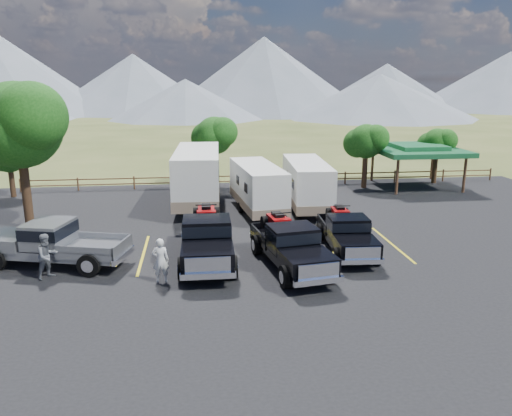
{
  "coord_description": "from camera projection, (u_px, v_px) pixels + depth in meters",
  "views": [
    {
      "loc": [
        -3.48,
        -18.3,
        7.89
      ],
      "look_at": [
        -0.51,
        5.87,
        1.6
      ],
      "focal_mm": 35.0,
      "sensor_mm": 36.0,
      "label": 1
    }
  ],
  "objects": [
    {
      "name": "mountain_range",
      "position": [
        175.0,
        79.0,
        118.94
      ],
      "size": [
        209.0,
        71.0,
        20.0
      ],
      "color": "slate",
      "rests_on": "ground"
    },
    {
      "name": "tree_ne_a",
      "position": [
        366.0,
        141.0,
        36.51
      ],
      "size": [
        3.11,
        2.92,
        4.76
      ],
      "color": "black",
      "rests_on": "ground"
    },
    {
      "name": "tree_ne_b",
      "position": [
        437.0,
        143.0,
        38.26
      ],
      "size": [
        2.77,
        2.59,
        4.27
      ],
      "color": "black",
      "rests_on": "ground"
    },
    {
      "name": "trailer_left",
      "position": [
        198.0,
        177.0,
        31.41
      ],
      "size": [
        3.08,
        10.36,
        3.59
      ],
      "rotation": [
        0.0,
        0.0,
        -0.05
      ],
      "color": "white",
      "rests_on": "asphalt_lot"
    },
    {
      "name": "pavilion",
      "position": [
        417.0,
        150.0,
        37.14
      ],
      "size": [
        6.2,
        6.2,
        3.22
      ],
      "color": "brown",
      "rests_on": "ground"
    },
    {
      "name": "tree_nw_small",
      "position": [
        9.0,
        157.0,
        33.73
      ],
      "size": [
        2.59,
        2.43,
        3.85
      ],
      "color": "black",
      "rests_on": "ground"
    },
    {
      "name": "tree_north",
      "position": [
        214.0,
        136.0,
        37.04
      ],
      "size": [
        3.46,
        3.24,
        5.25
      ],
      "color": "black",
      "rests_on": "ground"
    },
    {
      "name": "person_b",
      "position": [
        47.0,
        256.0,
        20.14
      ],
      "size": [
        1.14,
        1.15,
        1.87
      ],
      "primitive_type": "imported",
      "rotation": [
        0.0,
        0.0,
        0.81
      ],
      "color": "slate",
      "rests_on": "asphalt_lot"
    },
    {
      "name": "rig_center",
      "position": [
        290.0,
        244.0,
        21.36
      ],
      "size": [
        2.96,
        6.5,
        2.09
      ],
      "rotation": [
        0.0,
        0.0,
        0.16
      ],
      "color": "black",
      "rests_on": "asphalt_lot"
    },
    {
      "name": "ground",
      "position": [
        286.0,
        283.0,
        19.97
      ],
      "size": [
        320.0,
        320.0,
        0.0
      ],
      "primitive_type": "plane",
      "color": "#3D4C20",
      "rests_on": "ground"
    },
    {
      "name": "trailer_center",
      "position": [
        258.0,
        188.0,
        29.92
      ],
      "size": [
        2.9,
        8.43,
        2.91
      ],
      "rotation": [
        0.0,
        0.0,
        0.11
      ],
      "color": "white",
      "rests_on": "asphalt_lot"
    },
    {
      "name": "asphalt_lot",
      "position": [
        275.0,
        257.0,
        22.85
      ],
      "size": [
        44.0,
        34.0,
        0.04
      ],
      "primitive_type": "cube",
      "color": "black",
      "rests_on": "ground"
    },
    {
      "name": "person_a",
      "position": [
        161.0,
        260.0,
        19.71
      ],
      "size": [
        0.68,
        0.46,
        1.83
      ],
      "primitive_type": "imported",
      "rotation": [
        0.0,
        0.0,
        3.11
      ],
      "color": "white",
      "rests_on": "asphalt_lot"
    },
    {
      "name": "trailer_right",
      "position": [
        307.0,
        185.0,
        30.71
      ],
      "size": [
        2.63,
        8.62,
        2.99
      ],
      "rotation": [
        0.0,
        0.0,
        -0.06
      ],
      "color": "white",
      "rests_on": "asphalt_lot"
    },
    {
      "name": "tree_big_nw",
      "position": [
        18.0,
        125.0,
        25.76
      ],
      "size": [
        5.54,
        5.18,
        7.84
      ],
      "color": "black",
      "rests_on": "ground"
    },
    {
      "name": "pickup_silver",
      "position": [
        54.0,
        243.0,
        21.5
      ],
      "size": [
        6.87,
        3.73,
        1.96
      ],
      "rotation": [
        0.0,
        0.0,
        -1.84
      ],
      "color": "gray",
      "rests_on": "asphalt_lot"
    },
    {
      "name": "rail_fence",
      "position": [
        268.0,
        178.0,
        37.83
      ],
      "size": [
        36.12,
        0.12,
        1.0
      ],
      "color": "brown",
      "rests_on": "ground"
    },
    {
      "name": "stall_lines",
      "position": [
        271.0,
        249.0,
        23.8
      ],
      "size": [
        12.12,
        5.5,
        0.01
      ],
      "color": "gold",
      "rests_on": "asphalt_lot"
    },
    {
      "name": "rig_right",
      "position": [
        346.0,
        232.0,
        23.36
      ],
      "size": [
        2.29,
        5.85,
        1.92
      ],
      "rotation": [
        0.0,
        0.0,
        -0.06
      ],
      "color": "black",
      "rests_on": "asphalt_lot"
    },
    {
      "name": "rig_left",
      "position": [
        207.0,
        237.0,
        22.1
      ],
      "size": [
        2.47,
        6.77,
        2.25
      ],
      "rotation": [
        0.0,
        0.0,
        -0.02
      ],
      "color": "black",
      "rests_on": "asphalt_lot"
    }
  ]
}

